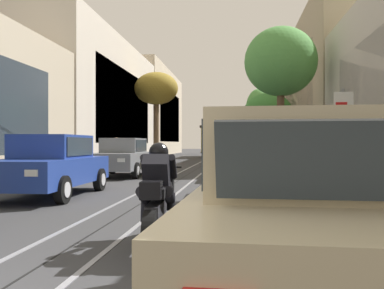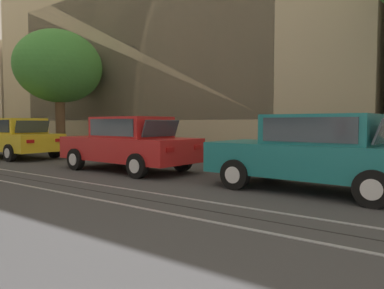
% 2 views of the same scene
% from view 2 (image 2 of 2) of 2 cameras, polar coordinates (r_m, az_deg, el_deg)
% --- Properties ---
extents(ground_plane, '(160.00, 160.00, 0.00)m').
position_cam_2_polar(ground_plane, '(9.47, -22.58, -5.39)').
color(ground_plane, '#38383A').
extents(building_facade_right, '(5.32, 63.38, 10.11)m').
position_cam_2_polar(building_facade_right, '(18.66, -5.04, 11.54)').
color(building_facade_right, beige).
rests_on(building_facade_right, ground).
extents(parked_car_teal_fourth_right, '(2.10, 4.40, 1.58)m').
position_cam_2_polar(parked_car_teal_fourth_right, '(7.89, 18.71, -1.19)').
color(parked_car_teal_fourth_right, '#196B70').
rests_on(parked_car_teal_fourth_right, ground).
extents(parked_car_red_fifth_right, '(2.10, 4.41, 1.58)m').
position_cam_2_polar(parked_car_red_fifth_right, '(10.80, -9.85, 0.15)').
color(parked_car_red_fifth_right, red).
rests_on(parked_car_red_fifth_right, ground).
extents(parked_car_yellow_sixth_right, '(2.04, 4.38, 1.58)m').
position_cam_2_polar(parked_car_yellow_sixth_right, '(16.14, -25.91, 0.94)').
color(parked_car_yellow_sixth_right, gold).
rests_on(parked_car_yellow_sixth_right, ground).
extents(street_tree_kerb_right_mid, '(3.88, 3.28, 5.40)m').
position_cam_2_polar(street_tree_kerb_right_mid, '(17.08, -20.10, 11.33)').
color(street_tree_kerb_right_mid, brown).
rests_on(street_tree_kerb_right_mid, ground).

